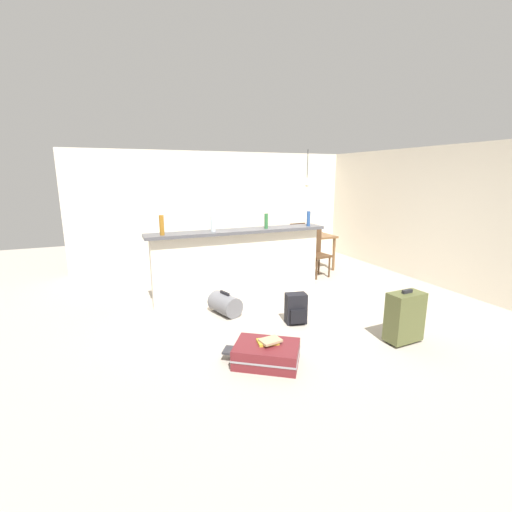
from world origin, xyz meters
The scene contains 18 objects.
ground_plane centered at (0.00, 0.00, -0.03)m, with size 13.00×13.00×0.05m, color #ADA393.
wall_back centered at (0.00, 3.05, 1.25)m, with size 6.60×0.10×2.50m, color silver.
wall_right centered at (3.05, 0.30, 1.25)m, with size 0.10×6.00×2.50m, color silver.
partition_half_wall centered at (-0.54, 0.52, 0.54)m, with size 2.80×0.20×1.09m, color silver.
bar_countertop centered at (-0.54, 0.52, 1.11)m, with size 2.96×0.40×0.05m, color #4C4C51.
bottle_amber centered at (-1.76, 0.45, 1.28)m, with size 0.07×0.07×0.29m, color #9E661E.
bottle_clear centered at (-0.98, 0.50, 1.25)m, with size 0.07×0.07×0.24m, color silver.
bottle_green centered at (-0.09, 0.46, 1.26)m, with size 0.06×0.06×0.24m, color #2D6B38.
bottle_blue centered at (0.70, 0.45, 1.26)m, with size 0.06×0.06×0.25m, color #284C89.
dining_table centered at (1.39, 1.67, 0.65)m, with size 1.10×0.80×0.74m.
dining_chair_near_partition centered at (1.31, 1.14, 0.52)m, with size 0.44×0.44×0.93m.
dining_chair_far_side centered at (1.45, 2.27, 0.52)m, with size 0.45×0.45×0.93m.
pendant_lamp centered at (1.38, 1.68, 1.87)m, with size 0.34×0.34×0.75m.
suitcase_flat_maroon centered at (-1.01, -1.61, 0.11)m, with size 0.87×0.80×0.22m.
suitcase_upright_olive centered at (0.73, -1.80, 0.33)m, with size 0.45×0.26×0.67m.
backpack_black centered at (-0.20, -0.79, 0.20)m, with size 0.31×0.29×0.42m.
duffel_bag_grey centered at (-1.00, -0.10, 0.15)m, with size 0.43×0.55×0.34m.
book_stack centered at (-0.98, -1.60, 0.25)m, with size 0.26×0.22×0.05m.
Camera 1 is at (-2.46, -4.78, 2.00)m, focal length 24.83 mm.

